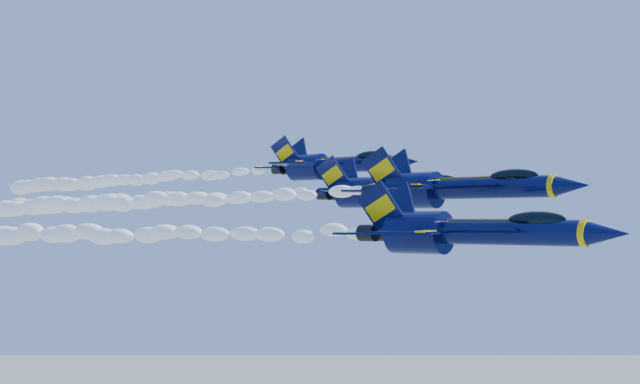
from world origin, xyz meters
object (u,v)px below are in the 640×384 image
Objects in this scene: jet_lead at (468,231)px; jet_second at (456,188)px; jet_fourth at (335,165)px; jet_third at (393,190)px.

jet_second reaches higher than jet_lead.
jet_lead is 10.59m from jet_second.
jet_second is 0.96× the size of jet_fourth.
jet_lead is 37.61m from jet_fourth.
jet_lead is 0.97× the size of jet_second.
jet_lead is at bearing -45.53° from jet_third.
jet_fourth reaches higher than jet_lead.
jet_third is 14.29m from jet_fourth.
jet_lead is at bearing -55.93° from jet_second.
jet_lead is 0.94× the size of jet_third.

